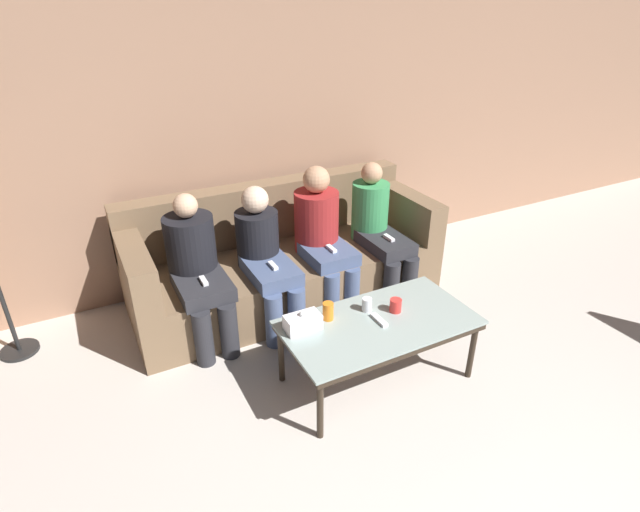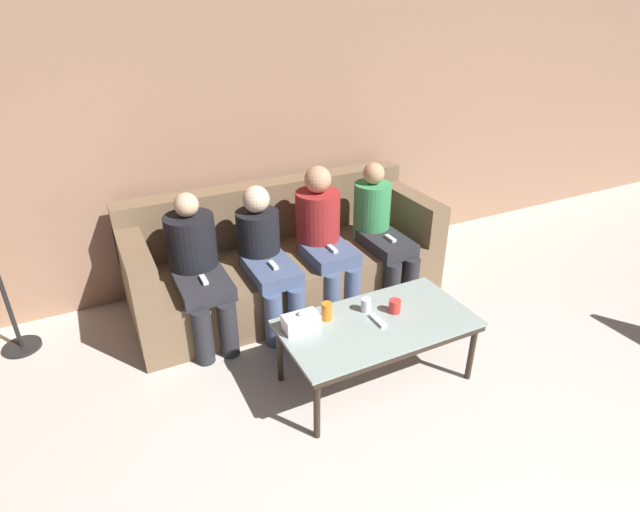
{
  "view_description": "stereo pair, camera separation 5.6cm",
  "coord_description": "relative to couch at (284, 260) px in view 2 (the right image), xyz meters",
  "views": [
    {
      "loc": [
        -1.42,
        -0.13,
        2.27
      ],
      "look_at": [
        0.0,
        2.59,
        0.67
      ],
      "focal_mm": 28.0,
      "sensor_mm": 36.0,
      "label": 1
    },
    {
      "loc": [
        -1.37,
        -0.15,
        2.27
      ],
      "look_at": [
        0.0,
        2.59,
        0.67
      ],
      "focal_mm": 28.0,
      "sensor_mm": 36.0,
      "label": 2
    }
  ],
  "objects": [
    {
      "name": "seated_person_mid_left",
      "position": [
        -0.25,
        -0.25,
        0.24
      ],
      "size": [
        0.33,
        0.72,
        1.05
      ],
      "color": "#47567A",
      "rests_on": "ground_plane"
    },
    {
      "name": "seated_person_right_end",
      "position": [
        0.76,
        -0.25,
        0.25
      ],
      "size": [
        0.31,
        0.71,
        1.08
      ],
      "color": "#28282D",
      "rests_on": "ground_plane"
    },
    {
      "name": "seated_person_mid_right",
      "position": [
        0.25,
        -0.21,
        0.28
      ],
      "size": [
        0.36,
        0.66,
        1.13
      ],
      "color": "#47567A",
      "rests_on": "ground_plane"
    },
    {
      "name": "cup_far_center",
      "position": [
        0.26,
        -1.21,
        0.18
      ],
      "size": [
        0.08,
        0.08,
        0.09
      ],
      "color": "red",
      "rests_on": "coffee_table"
    },
    {
      "name": "coffee_table",
      "position": [
        0.11,
        -1.26,
        0.09
      ],
      "size": [
        1.22,
        0.65,
        0.46
      ],
      "color": "#8C9E99",
      "rests_on": "ground_plane"
    },
    {
      "name": "tissue_box",
      "position": [
        -0.35,
        -1.11,
        0.18
      ],
      "size": [
        0.22,
        0.12,
        0.13
      ],
      "color": "white",
      "rests_on": "coffee_table"
    },
    {
      "name": "seated_person_left_end",
      "position": [
        -0.76,
        -0.23,
        0.26
      ],
      "size": [
        0.35,
        0.71,
        1.08
      ],
      "color": "#28282D",
      "rests_on": "ground_plane"
    },
    {
      "name": "game_remote",
      "position": [
        0.11,
        -1.26,
        0.14
      ],
      "size": [
        0.04,
        0.15,
        0.02
      ],
      "color": "white",
      "rests_on": "coffee_table"
    },
    {
      "name": "cup_near_right",
      "position": [
        0.1,
        -1.12,
        0.18
      ],
      "size": [
        0.07,
        0.07,
        0.09
      ],
      "color": "silver",
      "rests_on": "coffee_table"
    },
    {
      "name": "wall_back",
      "position": [
        0.0,
        0.54,
        0.98
      ],
      "size": [
        12.0,
        0.06,
        2.6
      ],
      "color": "#9E755B",
      "rests_on": "ground_plane"
    },
    {
      "name": "cup_near_left",
      "position": [
        -0.17,
        -1.09,
        0.19
      ],
      "size": [
        0.07,
        0.07,
        0.12
      ],
      "color": "orange",
      "rests_on": "coffee_table"
    },
    {
      "name": "couch",
      "position": [
        0.0,
        0.0,
        0.0
      ],
      "size": [
        2.49,
        0.95,
        0.91
      ],
      "color": "brown",
      "rests_on": "ground_plane"
    }
  ]
}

